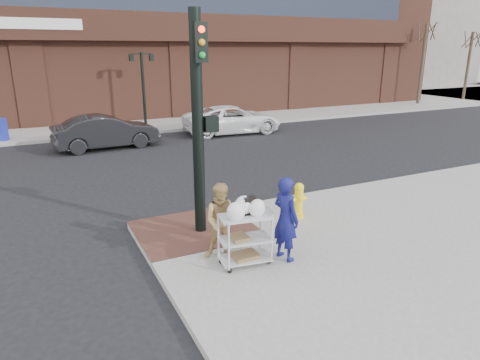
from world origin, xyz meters
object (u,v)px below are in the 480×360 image
fire_hydrant (299,200)px  sedan_dark (106,132)px  utility_cart (245,235)px  lamp_post (143,81)px  minivan_white (233,119)px  traffic_signal_pole (199,119)px  pedestrian_tan (223,221)px  woman_blue (286,219)px

fire_hydrant → sedan_dark: bearing=104.9°
sedan_dark → utility_cart: size_ratio=3.26×
lamp_post → minivan_white: 5.57m
lamp_post → fire_hydrant: lamp_post is taller
lamp_post → fire_hydrant: size_ratio=4.30×
traffic_signal_pole → pedestrian_tan: bearing=-93.5°
lamp_post → sedan_dark: size_ratio=0.87×
minivan_white → fire_hydrant: minivan_white is taller
woman_blue → fire_hydrant: (1.51, 1.78, -0.41)m
lamp_post → utility_cart: bearing=-97.6°
sedan_dark → woman_blue: bearing=-177.9°
sedan_dark → fire_hydrant: bearing=-169.4°
utility_cart → fire_hydrant: utility_cart is taller
fire_hydrant → pedestrian_tan: bearing=-156.4°
traffic_signal_pole → fire_hydrant: size_ratio=5.38×
lamp_post → minivan_white: (3.77, -3.64, -1.89)m
pedestrian_tan → woman_blue: bearing=-4.4°
woman_blue → pedestrian_tan: (-1.12, 0.63, -0.08)m
sedan_dark → fire_hydrant: size_ratio=4.94×
pedestrian_tan → minivan_white: bearing=88.9°
minivan_white → fire_hydrant: 12.45m
lamp_post → woman_blue: bearing=-94.8°
woman_blue → utility_cart: bearing=67.3°
fire_hydrant → utility_cart: bearing=-145.4°
fire_hydrant → traffic_signal_pole: bearing=173.3°
pedestrian_tan → fire_hydrant: bearing=48.4°
sedan_dark → utility_cart: (0.58, -12.70, 0.03)m
traffic_signal_pole → minivan_white: 13.33m
utility_cart → traffic_signal_pole: bearing=95.5°
pedestrian_tan → utility_cart: size_ratio=1.14×
sedan_dark → minivan_white: bearing=-87.3°
pedestrian_tan → fire_hydrant: pedestrian_tan is taller
sedan_dark → minivan_white: sedan_dark is taller
sedan_dark → minivan_white: 6.70m
minivan_white → lamp_post: bearing=49.7°
sedan_dark → fire_hydrant: (2.94, -11.08, -0.13)m
pedestrian_tan → minivan_white: pedestrian_tan is taller
woman_blue → fire_hydrant: woman_blue is taller
woman_blue → sedan_dark: 12.94m
traffic_signal_pole → utility_cart: bearing=-84.5°
woman_blue → fire_hydrant: bearing=-52.9°
lamp_post → traffic_signal_pole: size_ratio=0.80×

